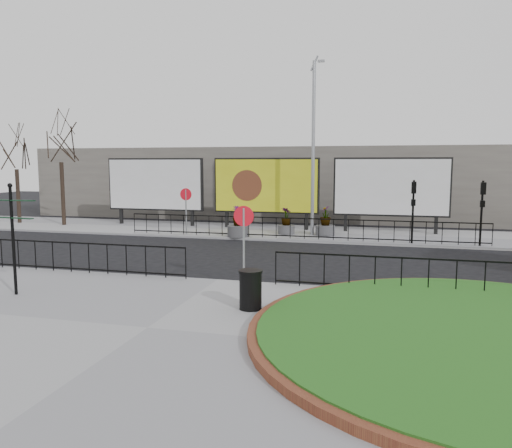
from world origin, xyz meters
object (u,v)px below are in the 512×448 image
(billboard_mid, at_px, (266,186))
(litter_bin, at_px, (251,289))
(fingerpost_sign, at_px, (12,228))
(planter_a, at_px, (238,226))
(lamp_post, at_px, (313,145))
(planter_b, at_px, (286,224))
(planter_c, at_px, (325,225))

(billboard_mid, height_order, litter_bin, billboard_mid)
(fingerpost_sign, distance_m, litter_bin, 7.11)
(litter_bin, height_order, planter_a, planter_a)
(lamp_post, xyz_separation_m, fingerpost_sign, (-6.55, -14.27, -2.76))
(litter_bin, height_order, planter_b, planter_b)
(planter_a, bearing_deg, fingerpost_sign, -102.94)
(planter_a, height_order, planter_c, planter_a)
(billboard_mid, height_order, lamp_post, lamp_post)
(fingerpost_sign, relative_size, planter_b, 2.25)
(planter_c, bearing_deg, planter_b, 180.00)
(billboard_mid, distance_m, planter_b, 3.20)
(billboard_mid, height_order, planter_c, billboard_mid)
(fingerpost_sign, bearing_deg, planter_c, 69.93)
(planter_a, bearing_deg, lamp_post, 23.72)
(fingerpost_sign, height_order, planter_b, fingerpost_sign)
(planter_b, bearing_deg, litter_bin, -82.58)
(litter_bin, relative_size, planter_b, 0.72)
(fingerpost_sign, xyz_separation_m, planter_a, (2.91, 12.67, -1.39))
(litter_bin, relative_size, planter_a, 0.65)
(planter_c, bearing_deg, billboard_mid, 151.95)
(planter_b, relative_size, planter_c, 0.92)
(planter_c, bearing_deg, litter_bin, -91.17)
(billboard_mid, bearing_deg, litter_bin, -77.91)
(planter_a, distance_m, planter_b, 2.75)
(fingerpost_sign, relative_size, litter_bin, 3.12)
(planter_a, height_order, planter_b, planter_a)
(planter_a, xyz_separation_m, planter_c, (4.33, 1.60, 0.01))
(lamp_post, xyz_separation_m, planter_b, (-1.41, -0.00, -4.17))
(fingerpost_sign, xyz_separation_m, planter_b, (5.14, 14.27, -1.41))
(litter_bin, distance_m, planter_b, 14.09)
(billboard_mid, relative_size, planter_a, 3.89)
(planter_c, bearing_deg, planter_a, -159.74)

